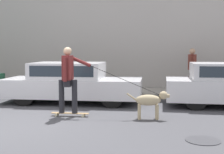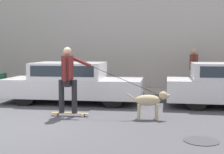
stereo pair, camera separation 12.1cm
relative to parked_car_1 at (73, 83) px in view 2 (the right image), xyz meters
The scene contains 8 objects.
ground_plane 3.19m from the parked_car_1, 98.01° to the right, with size 36.00×36.00×0.00m, color #47474C.
back_wall 3.90m from the parked_car_1, 98.03° to the left, with size 32.00×0.30×5.92m.
sidewalk_curb 2.12m from the parked_car_1, 102.30° to the left, with size 30.00×1.84×0.16m.
parked_car_1 is the anchor object (origin of this frame).
dog 3.23m from the parked_car_1, 38.94° to the right, with size 1.03×0.34×0.68m.
skateboarder 2.11m from the parked_car_1, 76.55° to the right, with size 2.78×0.57×1.73m.
pedestrian_with_bag 4.38m from the parked_car_1, 27.35° to the left, with size 0.26×0.65×1.55m.
manhole_cover 5.13m from the parked_car_1, 46.31° to the right, with size 0.64×0.64×0.01m.
Camera 2 is at (3.27, -6.34, 1.67)m, focal length 50.00 mm.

